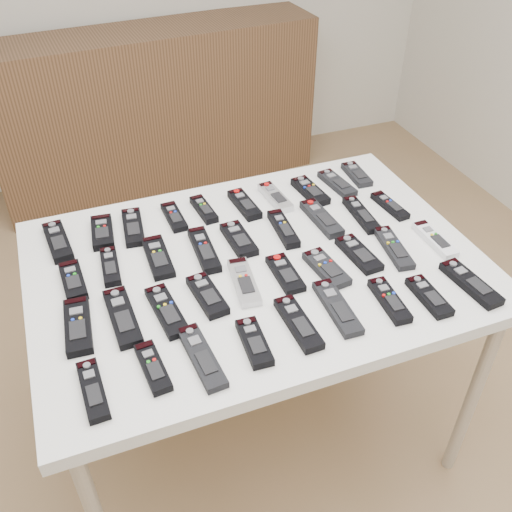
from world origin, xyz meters
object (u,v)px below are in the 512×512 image
object	(u,v)px
remote_12	(158,257)
remote_10	(73,281)
remote_15	(283,229)
remote_26	(359,254)
sideboard	(157,111)
remote_36	(429,296)
remote_22	(207,295)
remote_32	(254,342)
remote_25	(326,268)
remote_28	(435,240)
remote_24	(285,274)
remote_6	(275,197)
remote_8	(337,183)
remote_16	(321,218)
remote_2	(133,227)
remote_29	(93,390)
remote_27	(394,248)
remote_19	(78,326)
remote_9	(357,174)
remote_7	(310,191)
remote_33	(298,323)
remote_30	(153,367)
remote_1	(102,232)
remote_17	(361,215)
remote_18	(390,206)
remote_35	(389,300)
remote_5	(245,204)
remote_13	(204,250)
remote_23	(244,282)
remote_11	(110,266)
remote_14	(239,239)
remote_20	(122,317)
remote_3	(174,217)
remote_31	(202,357)
remote_4	(204,209)
remote_0	(58,241)
table	(256,277)

from	to	relation	value
remote_12	remote_10	bearing A→B (deg)	-174.00
remote_15	remote_26	size ratio (longest dim) A/B	1.08
sideboard	remote_36	bearing A→B (deg)	-86.96
remote_22	remote_32	xyz separation A→B (m)	(0.06, -0.20, -0.00)
remote_25	remote_28	world-z (taller)	remote_25
remote_24	remote_6	bearing A→B (deg)	71.82
remote_8	remote_16	size ratio (longest dim) A/B	0.86
remote_2	remote_29	world-z (taller)	same
remote_27	remote_36	distance (m)	0.21
remote_19	remote_8	bearing A→B (deg)	26.77
remote_36	remote_19	bearing A→B (deg)	166.40
remote_29	remote_9	bearing A→B (deg)	29.71
remote_7	remote_33	distance (m)	0.61
remote_6	remote_30	world-z (taller)	remote_6
remote_1	remote_17	distance (m)	0.79
remote_18	remote_35	xyz separation A→B (m)	(-0.24, -0.38, 0.00)
remote_27	remote_29	world-z (taller)	same
remote_8	remote_5	bearing A→B (deg)	175.01
remote_13	remote_17	size ratio (longest dim) A/B	1.07
remote_23	remote_28	distance (m)	0.59
remote_11	remote_14	distance (m)	0.37
remote_5	remote_33	world-z (taller)	same
remote_24	remote_26	bearing A→B (deg)	1.20
remote_20	remote_33	xyz separation A→B (m)	(0.40, -0.18, 0.00)
remote_12	remote_33	bearing A→B (deg)	-54.61
remote_3	remote_31	xyz separation A→B (m)	(-0.08, -0.58, 0.00)
remote_16	remote_18	bearing A→B (deg)	-5.86
remote_29	remote_27	bearing A→B (deg)	11.06
remote_4	remote_9	size ratio (longest dim) A/B	0.98
remote_15	remote_23	distance (m)	0.27
remote_8	remote_28	distance (m)	0.40
remote_3	remote_22	bearing A→B (deg)	-93.52
remote_8	remote_35	distance (m)	0.58
remote_0	remote_36	world-z (taller)	remote_0
remote_14	remote_23	xyz separation A→B (m)	(-0.05, -0.18, -0.00)
remote_18	remote_23	size ratio (longest dim) A/B	0.84
remote_0	remote_5	world-z (taller)	same
remote_20	remote_29	world-z (taller)	same
remote_6	remote_35	distance (m)	0.56
table	remote_5	xyz separation A→B (m)	(0.06, 0.27, 0.07)
remote_19	remote_28	world-z (taller)	remote_19
remote_8	remote_36	bearing A→B (deg)	-100.44
remote_6	remote_25	bearing A→B (deg)	-95.90
remote_2	remote_22	xyz separation A→B (m)	(0.12, -0.37, 0.00)
remote_5	remote_16	distance (m)	0.25
remote_23	remote_15	bearing A→B (deg)	50.40
sideboard	remote_12	size ratio (longest dim) A/B	9.73
remote_30	table	bearing A→B (deg)	33.62
remote_15	remote_30	world-z (taller)	remote_15
remote_10	remote_3	bearing A→B (deg)	28.82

